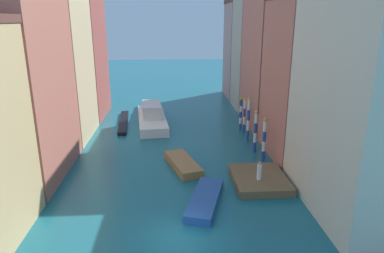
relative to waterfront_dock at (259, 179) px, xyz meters
name	(u,v)px	position (x,y,z in m)	size (l,w,h in m)	color
ground_plane	(173,125)	(-7.00, 17.29, -0.32)	(154.00, 154.00, 0.00)	#196070
building_left_1	(13,82)	(-20.00, 3.12, 7.77)	(7.23, 11.02, 16.16)	#C6705B
building_left_2	(49,37)	(-20.00, 13.20, 10.86)	(7.23, 8.95, 22.35)	beige
building_left_3	(75,54)	(-20.00, 22.71, 8.28)	(7.23, 9.65, 17.18)	#B25147
building_right_0	(379,51)	(6.01, -4.22, 10.75)	(7.23, 11.82, 22.14)	beige
building_right_1	(310,78)	(6.01, 6.31, 7.36)	(7.23, 9.17, 15.34)	#C6705B
building_right_2	(280,38)	(6.01, 16.55, 10.49)	(7.23, 10.79, 21.61)	#C6705B
building_right_3	(260,43)	(6.01, 25.93, 9.38)	(7.23, 7.67, 19.39)	#BCB299
building_right_4	(247,49)	(6.01, 34.32, 7.80)	(7.23, 8.47, 16.22)	tan
waterfront_dock	(259,179)	(0.00, 0.00, 0.00)	(4.33, 5.45, 0.65)	brown
person_on_dock	(259,171)	(-0.22, -0.65, 1.04)	(0.36, 0.36, 1.56)	white
mooring_pole_0	(264,139)	(1.53, 4.72, 1.85)	(0.35, 0.35, 4.23)	#1E479E
mooring_pole_1	(255,131)	(1.26, 7.12, 1.91)	(0.35, 0.35, 4.37)	#1E479E
mooring_pole_2	(248,118)	(1.29, 10.63, 2.22)	(0.34, 0.34, 4.99)	#1E479E
mooring_pole_3	(244,115)	(1.50, 13.63, 1.80)	(0.30, 0.30, 4.15)	#1E479E
mooring_pole_4	(241,113)	(1.29, 14.84, 1.74)	(0.36, 0.36, 4.02)	#1E479E
vaporetto_white	(152,117)	(-9.71, 17.81, 0.63)	(4.54, 12.14, 2.71)	white
gondola_black	(123,122)	(-13.43, 18.08, -0.11)	(1.88, 10.20, 0.42)	black
motorboat_0	(183,164)	(-6.22, 3.58, 0.04)	(3.48, 5.96, 0.72)	olive
motorboat_1	(205,200)	(-4.82, -3.12, 0.00)	(3.50, 6.41, 0.64)	#234C93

